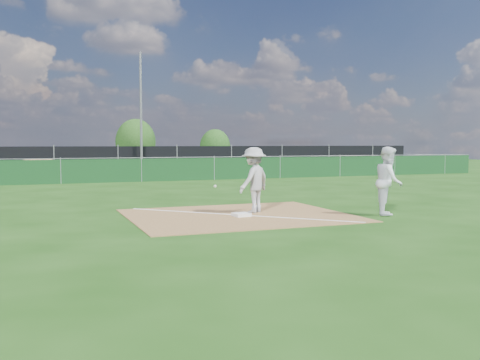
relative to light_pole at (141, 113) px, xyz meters
name	(u,v)px	position (x,y,z in m)	size (l,w,h in m)	color
ground	(164,190)	(-1.50, -12.70, -4.00)	(90.00, 90.00, 0.00)	#163F0D
infield_dirt	(239,215)	(-1.50, -21.70, -3.99)	(6.00, 5.00, 0.02)	brown
foul_line	(239,215)	(-1.50, -21.70, -3.98)	(0.08, 7.00, 0.01)	white
green_fence	(141,170)	(-1.50, -7.70, -3.40)	(44.00, 0.05, 1.20)	#0E3616
dirt_mound	(38,169)	(-6.50, -4.20, -3.42)	(3.38, 2.60, 1.17)	#99754A
black_fence	(118,160)	(-1.50, 0.30, -3.10)	(46.00, 0.04, 1.80)	black
parking_lot	(108,170)	(-1.50, 5.30, -4.00)	(46.00, 9.00, 0.01)	black
light_pole	(141,113)	(0.00, 0.00, 0.00)	(0.16, 0.16, 8.00)	slate
first_base	(241,215)	(-1.51, -21.94, -3.94)	(0.42, 0.42, 0.09)	white
play_at_first	(254,180)	(-0.88, -21.31, -3.04)	(1.98, 1.25, 1.89)	#B5B5B7
runner	(389,181)	(2.49, -23.06, -3.04)	(0.94, 0.73, 1.93)	white
car_left	(25,160)	(-7.26, 5.46, -3.21)	(1.85, 4.59, 1.56)	#9FA2A7
car_mid	(99,161)	(-2.25, 4.67, -3.27)	(1.53, 4.38, 1.44)	black
car_right	(174,162)	(3.27, 4.10, -3.40)	(1.65, 4.05, 1.18)	black
tree_mid	(136,142)	(1.66, 11.19, -1.89)	(3.46, 3.46, 4.11)	#382316
tree_right	(215,147)	(8.72, 10.50, -2.32)	(2.75, 2.75, 3.27)	#382316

